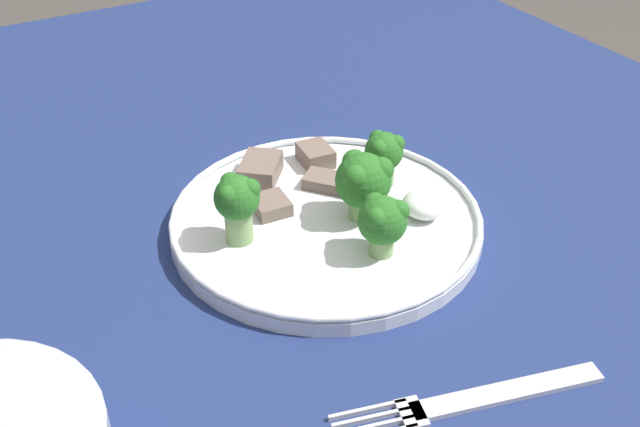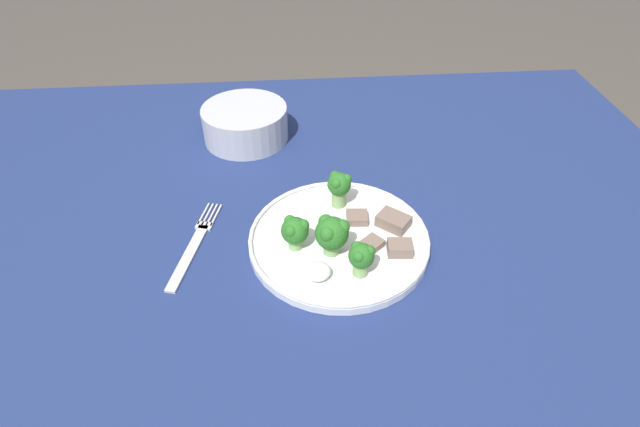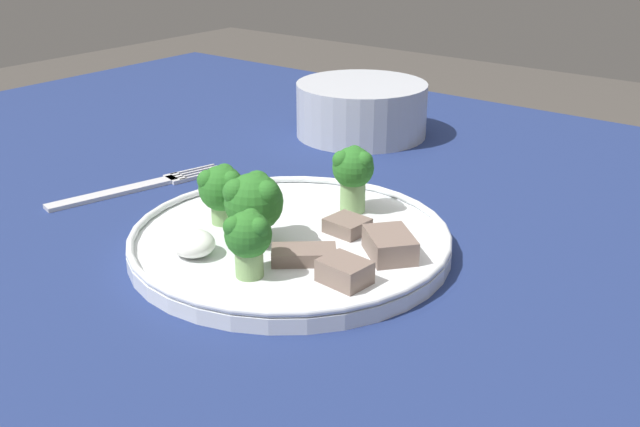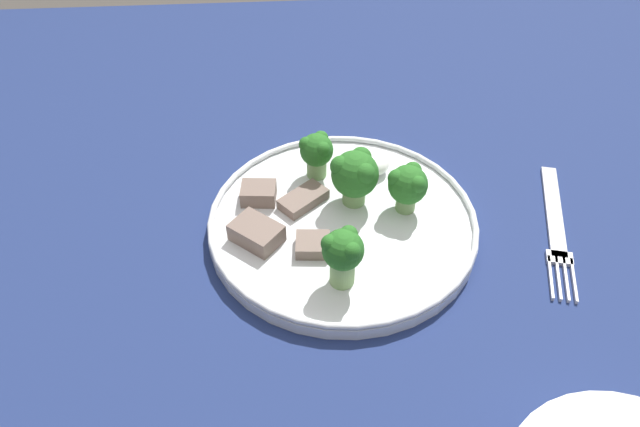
{
  "view_description": "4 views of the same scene",
  "coord_description": "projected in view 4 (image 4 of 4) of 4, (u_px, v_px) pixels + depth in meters",
  "views": [
    {
      "loc": [
        -0.4,
        0.24,
        1.07
      ],
      "look_at": [
        0.01,
        0.0,
        0.74
      ],
      "focal_mm": 42.0,
      "sensor_mm": 36.0,
      "label": 1
    },
    {
      "loc": [
        -0.03,
        -0.54,
        1.2
      ],
      "look_at": [
        0.01,
        0.0,
        0.74
      ],
      "focal_mm": 28.0,
      "sensor_mm": 36.0,
      "label": 2
    },
    {
      "loc": [
        0.39,
        -0.44,
        0.96
      ],
      "look_at": [
        0.06,
        -0.01,
        0.73
      ],
      "focal_mm": 42.0,
      "sensor_mm": 36.0,
      "label": 3
    },
    {
      "loc": [
        0.09,
        0.4,
        1.13
      ],
      "look_at": [
        0.06,
        -0.02,
        0.72
      ],
      "focal_mm": 35.0,
      "sensor_mm": 36.0,
      "label": 4
    }
  ],
  "objects": [
    {
      "name": "table",
      "position": [
        377.0,
        296.0,
        0.65
      ],
      "size": [
        1.31,
        1.05,
        0.7
      ],
      "color": "navy",
      "rests_on": "ground_plane"
    },
    {
      "name": "dinner_plate",
      "position": [
        343.0,
        223.0,
        0.6
      ],
      "size": [
        0.26,
        0.26,
        0.02
      ],
      "color": "white",
      "rests_on": "table"
    },
    {
      "name": "fork",
      "position": [
        556.0,
        227.0,
        0.61
      ],
      "size": [
        0.06,
        0.18,
        0.0
      ],
      "color": "silver",
      "rests_on": "table"
    },
    {
      "name": "broccoli_floret_near_rim_left",
      "position": [
        343.0,
        253.0,
        0.52
      ],
      "size": [
        0.04,
        0.04,
        0.06
      ],
      "color": "#7FA866",
      "rests_on": "dinner_plate"
    },
    {
      "name": "broccoli_floret_center_left",
      "position": [
        355.0,
        174.0,
        0.6
      ],
      "size": [
        0.05,
        0.05,
        0.06
      ],
      "color": "#7FA866",
      "rests_on": "dinner_plate"
    },
    {
      "name": "broccoli_floret_back_left",
      "position": [
        317.0,
        151.0,
        0.63
      ],
      "size": [
        0.03,
        0.03,
        0.05
      ],
      "color": "#7FA866",
      "rests_on": "dinner_plate"
    },
    {
      "name": "broccoli_floret_front_left",
      "position": [
        408.0,
        185.0,
        0.59
      ],
      "size": [
        0.04,
        0.04,
        0.05
      ],
      "color": "#7FA866",
      "rests_on": "dinner_plate"
    },
    {
      "name": "meat_slice_front_slice",
      "position": [
        256.0,
        235.0,
        0.57
      ],
      "size": [
        0.05,
        0.05,
        0.02
      ],
      "color": "#756056",
      "rests_on": "dinner_plate"
    },
    {
      "name": "meat_slice_middle_slice",
      "position": [
        313.0,
        245.0,
        0.57
      ],
      "size": [
        0.03,
        0.03,
        0.01
      ],
      "color": "#756056",
      "rests_on": "dinner_plate"
    },
    {
      "name": "meat_slice_rear_slice",
      "position": [
        259.0,
        193.0,
        0.62
      ],
      "size": [
        0.04,
        0.03,
        0.02
      ],
      "color": "#756056",
      "rests_on": "dinner_plate"
    },
    {
      "name": "meat_slice_edge_slice",
      "position": [
        303.0,
        199.0,
        0.61
      ],
      "size": [
        0.05,
        0.05,
        0.01
      ],
      "color": "#756056",
      "rests_on": "dinner_plate"
    },
    {
      "name": "sauce_dollop",
      "position": [
        371.0,
        164.0,
        0.65
      ],
      "size": [
        0.04,
        0.03,
        0.02
      ],
      "color": "white",
      "rests_on": "dinner_plate"
    }
  ]
}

